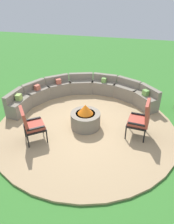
% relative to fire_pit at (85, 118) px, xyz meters
% --- Properties ---
extents(ground_plane, '(24.00, 24.00, 0.00)m').
position_rel_fire_pit_xyz_m(ground_plane, '(0.00, 0.00, -0.35)').
color(ground_plane, '#387A2D').
extents(patio_circle, '(5.37, 5.37, 0.06)m').
position_rel_fire_pit_xyz_m(patio_circle, '(0.00, 0.00, -0.32)').
color(patio_circle, tan).
rests_on(patio_circle, ground_plane).
extents(fire_pit, '(0.88, 0.88, 0.75)m').
position_rel_fire_pit_xyz_m(fire_pit, '(0.00, 0.00, 0.00)').
color(fire_pit, gray).
rests_on(fire_pit, patio_circle).
extents(curved_stone_bench, '(4.78, 2.78, 0.74)m').
position_rel_fire_pit_xyz_m(curved_stone_bench, '(-0.53, 1.63, 0.01)').
color(curved_stone_bench, gray).
rests_on(curved_stone_bench, patio_circle).
extents(lounge_chair_front_left, '(0.74, 0.76, 1.05)m').
position_rel_fire_pit_xyz_m(lounge_chair_front_left, '(-1.24, -0.98, 0.25)').
color(lounge_chair_front_left, black).
rests_on(lounge_chair_front_left, patio_circle).
extents(lounge_chair_front_right, '(0.63, 0.64, 1.11)m').
position_rel_fire_pit_xyz_m(lounge_chair_front_right, '(1.59, -0.09, 0.28)').
color(lounge_chair_front_right, black).
rests_on(lounge_chair_front_right, patio_circle).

